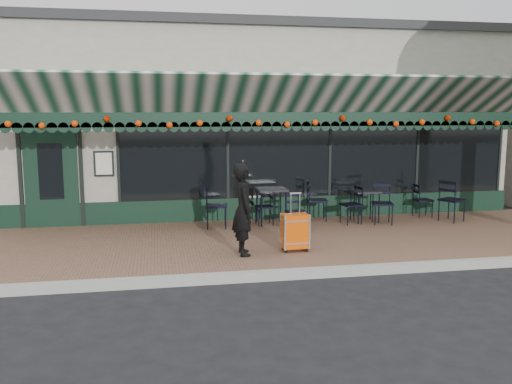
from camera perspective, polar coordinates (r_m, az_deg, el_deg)
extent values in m
plane|color=black|center=(8.91, 7.01, -8.70)|extent=(80.00, 80.00, 0.00)
cube|color=brown|center=(10.74, 3.79, -5.23)|extent=(18.00, 4.00, 0.15)
cube|color=#9E9E99|center=(8.81, 7.18, -8.38)|extent=(18.00, 0.16, 0.15)
cube|color=gray|center=(16.31, -1.40, 7.23)|extent=(12.00, 8.00, 4.50)
cube|color=black|center=(12.70, 6.90, 4.07)|extent=(9.20, 0.04, 2.00)
cube|color=black|center=(12.36, -20.75, 1.58)|extent=(1.10, 0.07, 2.20)
cube|color=silver|center=(12.14, -15.72, 2.89)|extent=(0.42, 0.04, 0.55)
cube|color=black|center=(10.94, 3.24, 7.65)|extent=(12.00, 0.03, 0.28)
cylinder|color=#E04D07|center=(10.88, 3.31, 7.53)|extent=(11.60, 0.12, 0.12)
imported|color=black|center=(9.33, -1.33, -1.83)|extent=(0.40, 0.60, 1.60)
cube|color=#DF4E07|center=(9.66, 4.13, -4.12)|extent=(0.47, 0.29, 0.61)
cube|color=black|center=(9.74, 4.11, -6.04)|extent=(0.47, 0.29, 0.06)
cube|color=silver|center=(9.57, 4.16, -1.24)|extent=(0.20, 0.05, 0.38)
cube|color=black|center=(12.39, 11.42, 0.08)|extent=(0.57, 0.57, 0.04)
cylinder|color=black|center=(12.14, 10.74, -1.77)|extent=(0.03, 0.03, 0.67)
cylinder|color=black|center=(12.33, 12.82, -1.68)|extent=(0.03, 0.03, 0.67)
cylinder|color=black|center=(12.58, 9.95, -1.39)|extent=(0.03, 0.03, 0.67)
cylinder|color=black|center=(12.76, 11.97, -1.31)|extent=(0.03, 0.03, 0.67)
cube|color=black|center=(11.87, 1.62, 0.29)|extent=(0.65, 0.65, 0.04)
cylinder|color=black|center=(11.62, 0.59, -1.88)|extent=(0.03, 0.03, 0.75)
cylinder|color=black|center=(11.74, 3.17, -1.79)|extent=(0.03, 0.03, 0.75)
cylinder|color=black|center=(12.14, 0.10, -1.42)|extent=(0.03, 0.03, 0.75)
cylinder|color=black|center=(12.25, 2.57, -1.34)|extent=(0.03, 0.03, 0.75)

